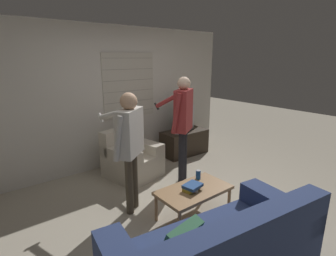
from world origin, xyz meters
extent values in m
plane|color=#B2A893|center=(0.00, 0.00, 0.00)|extent=(16.00, 16.00, 0.00)
cube|color=silver|center=(0.00, 2.03, 1.27)|extent=(5.20, 0.06, 2.55)
cube|color=beige|center=(0.35, 1.99, 1.48)|extent=(1.07, 0.02, 1.20)
cube|color=gray|center=(0.35, 1.98, 0.99)|extent=(1.05, 0.00, 0.01)
cube|color=gray|center=(0.35, 1.98, 1.19)|extent=(1.05, 0.00, 0.01)
cube|color=gray|center=(0.35, 1.98, 1.38)|extent=(1.05, 0.00, 0.01)
cube|color=gray|center=(0.35, 1.98, 1.58)|extent=(1.05, 0.00, 0.01)
cube|color=gray|center=(0.35, 1.98, 1.78)|extent=(1.05, 0.00, 0.01)
cube|color=gray|center=(0.35, 1.98, 1.98)|extent=(1.05, 0.00, 0.01)
cube|color=navy|center=(-0.69, -1.40, 0.65)|extent=(1.89, 0.45, 0.41)
cube|color=navy|center=(0.17, -1.20, 0.55)|extent=(0.35, 0.85, 0.20)
cube|color=#38704C|center=(-0.96, -1.01, 0.55)|extent=(0.39, 0.27, 0.37)
cube|color=beige|center=(-0.02, 1.32, 0.19)|extent=(0.93, 0.96, 0.39)
cube|color=beige|center=(-0.09, 1.61, 0.59)|extent=(0.79, 0.37, 0.41)
cube|color=beige|center=(0.24, 1.38, 0.48)|extent=(0.41, 0.84, 0.18)
cube|color=beige|center=(-0.28, 1.26, 0.48)|extent=(0.41, 0.84, 0.18)
cube|color=#9E754C|center=(-0.05, -0.21, 0.37)|extent=(0.94, 0.53, 0.04)
cylinder|color=#9E754C|center=(-0.47, 0.01, 0.18)|extent=(0.04, 0.04, 0.35)
cylinder|color=#9E754C|center=(0.38, 0.01, 0.18)|extent=(0.04, 0.04, 0.35)
cylinder|color=#9E754C|center=(-0.47, -0.44, 0.18)|extent=(0.04, 0.04, 0.35)
cylinder|color=#9E754C|center=(0.38, -0.44, 0.18)|extent=(0.04, 0.04, 0.35)
cube|color=#33281E|center=(1.39, 1.58, 0.25)|extent=(0.98, 0.49, 0.51)
cube|color=#B2B2B7|center=(1.39, 1.58, 0.76)|extent=(0.65, 0.47, 0.51)
cube|color=#3D4738|center=(1.34, 1.67, 0.76)|extent=(0.48, 0.25, 0.42)
cylinder|color=#4C4233|center=(-0.64, 0.37, 0.40)|extent=(0.10, 0.10, 0.79)
cylinder|color=#4C4233|center=(-0.51, 0.46, 0.40)|extent=(0.10, 0.10, 0.79)
cube|color=beige|center=(-0.58, 0.41, 1.09)|extent=(0.49, 0.43, 0.59)
sphere|color=tan|center=(-0.58, 0.41, 1.48)|extent=(0.21, 0.21, 0.21)
cylinder|color=beige|center=(-0.80, 0.30, 1.08)|extent=(0.15, 0.17, 0.57)
cylinder|color=beige|center=(-0.54, 0.78, 1.27)|extent=(0.39, 0.49, 0.23)
cube|color=white|center=(-0.70, 1.00, 1.19)|extent=(0.07, 0.07, 0.13)
cylinder|color=black|center=(0.47, 0.62, 0.43)|extent=(0.10, 0.10, 0.87)
cylinder|color=black|center=(0.60, 0.70, 0.43)|extent=(0.10, 0.10, 0.87)
cube|color=maroon|center=(0.53, 0.66, 1.19)|extent=(0.48, 0.41, 0.65)
sphere|color=beige|center=(0.53, 0.66, 1.61)|extent=(0.20, 0.20, 0.20)
cylinder|color=maroon|center=(0.31, 0.57, 1.18)|extent=(0.15, 0.17, 0.62)
cylinder|color=maroon|center=(0.59, 1.02, 1.34)|extent=(0.37, 0.52, 0.36)
cube|color=black|center=(0.44, 1.24, 1.18)|extent=(0.08, 0.09, 0.13)
cube|color=gold|center=(-0.09, -0.21, 0.41)|extent=(0.25, 0.16, 0.04)
cube|color=#284C89|center=(-0.08, -0.23, 0.45)|extent=(0.25, 0.22, 0.04)
cylinder|color=#194C9E|center=(0.20, -0.04, 0.45)|extent=(0.07, 0.07, 0.12)
cylinder|color=silver|center=(0.20, -0.04, 0.52)|extent=(0.06, 0.06, 0.00)
cube|color=white|center=(-0.10, -0.25, 0.40)|extent=(0.11, 0.13, 0.02)
camera|label=1|loc=(-2.15, -2.35, 1.99)|focal=28.00mm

